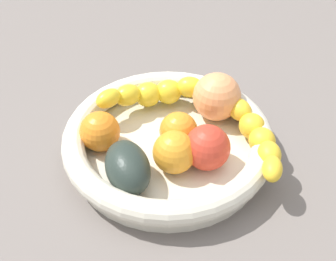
{
  "coord_description": "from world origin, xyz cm",
  "views": [
    {
      "loc": [
        46.12,
        -9.33,
        50.75
      ],
      "look_at": [
        0.0,
        0.0,
        7.7
      ],
      "focal_mm": 49.57,
      "sensor_mm": 36.0,
      "label": 1
    }
  ],
  "objects_px": {
    "orange_mid_right": "(100,131)",
    "avocado_dark": "(128,167)",
    "banana_draped_left": "(254,132)",
    "orange_mid_left": "(178,129)",
    "orange_front": "(172,153)",
    "tomato_red": "(207,148)",
    "banana_draped_right": "(159,92)",
    "peach_blush": "(217,97)",
    "fruit_bowl": "(168,142)"
  },
  "relations": [
    {
      "from": "fruit_bowl",
      "to": "tomato_red",
      "type": "relative_size",
      "value": 4.77
    },
    {
      "from": "banana_draped_right",
      "to": "orange_mid_left",
      "type": "distance_m",
      "value": 0.08
    },
    {
      "from": "fruit_bowl",
      "to": "peach_blush",
      "type": "xyz_separation_m",
      "value": [
        -0.05,
        0.08,
        0.03
      ]
    },
    {
      "from": "orange_front",
      "to": "avocado_dark",
      "type": "distance_m",
      "value": 0.06
    },
    {
      "from": "banana_draped_right",
      "to": "avocado_dark",
      "type": "bearing_deg",
      "value": -25.67
    },
    {
      "from": "banana_draped_left",
      "to": "banana_draped_right",
      "type": "xyz_separation_m",
      "value": [
        -0.11,
        -0.11,
        0.0
      ]
    },
    {
      "from": "orange_mid_right",
      "to": "avocado_dark",
      "type": "relative_size",
      "value": 0.65
    },
    {
      "from": "orange_mid_left",
      "to": "orange_mid_right",
      "type": "bearing_deg",
      "value": -98.33
    },
    {
      "from": "banana_draped_left",
      "to": "orange_mid_right",
      "type": "distance_m",
      "value": 0.21
    },
    {
      "from": "banana_draped_left",
      "to": "banana_draped_right",
      "type": "height_order",
      "value": "banana_draped_right"
    },
    {
      "from": "orange_mid_right",
      "to": "orange_front",
      "type": "bearing_deg",
      "value": 55.67
    },
    {
      "from": "fruit_bowl",
      "to": "orange_mid_right",
      "type": "relative_size",
      "value": 5.25
    },
    {
      "from": "banana_draped_left",
      "to": "avocado_dark",
      "type": "distance_m",
      "value": 0.18
    },
    {
      "from": "fruit_bowl",
      "to": "tomato_red",
      "type": "height_order",
      "value": "tomato_red"
    },
    {
      "from": "fruit_bowl",
      "to": "peach_blush",
      "type": "distance_m",
      "value": 0.1
    },
    {
      "from": "banana_draped_left",
      "to": "tomato_red",
      "type": "bearing_deg",
      "value": -74.01
    },
    {
      "from": "banana_draped_right",
      "to": "banana_draped_left",
      "type": "bearing_deg",
      "value": 46.07
    },
    {
      "from": "orange_front",
      "to": "avocado_dark",
      "type": "height_order",
      "value": "orange_front"
    },
    {
      "from": "orange_front",
      "to": "orange_mid_right",
      "type": "xyz_separation_m",
      "value": [
        -0.06,
        -0.09,
        -0.0
      ]
    },
    {
      "from": "orange_mid_right",
      "to": "tomato_red",
      "type": "xyz_separation_m",
      "value": [
        0.06,
        0.14,
        0.0
      ]
    },
    {
      "from": "orange_front",
      "to": "avocado_dark",
      "type": "relative_size",
      "value": 0.67
    },
    {
      "from": "banana_draped_left",
      "to": "peach_blush",
      "type": "distance_m",
      "value": 0.08
    },
    {
      "from": "banana_draped_right",
      "to": "tomato_red",
      "type": "distance_m",
      "value": 0.14
    },
    {
      "from": "banana_draped_right",
      "to": "orange_front",
      "type": "bearing_deg",
      "value": -2.93
    },
    {
      "from": "banana_draped_right",
      "to": "avocado_dark",
      "type": "relative_size",
      "value": 2.35
    },
    {
      "from": "banana_draped_left",
      "to": "orange_front",
      "type": "distance_m",
      "value": 0.12
    },
    {
      "from": "banana_draped_left",
      "to": "orange_mid_left",
      "type": "relative_size",
      "value": 3.75
    },
    {
      "from": "orange_front",
      "to": "tomato_red",
      "type": "height_order",
      "value": "tomato_red"
    },
    {
      "from": "banana_draped_right",
      "to": "orange_front",
      "type": "height_order",
      "value": "orange_front"
    },
    {
      "from": "banana_draped_left",
      "to": "avocado_dark",
      "type": "bearing_deg",
      "value": -80.05
    },
    {
      "from": "fruit_bowl",
      "to": "tomato_red",
      "type": "distance_m",
      "value": 0.07
    },
    {
      "from": "peach_blush",
      "to": "banana_draped_left",
      "type": "bearing_deg",
      "value": 22.84
    },
    {
      "from": "banana_draped_right",
      "to": "avocado_dark",
      "type": "xyz_separation_m",
      "value": [
        0.14,
        -0.07,
        -0.0
      ]
    },
    {
      "from": "banana_draped_right",
      "to": "peach_blush",
      "type": "height_order",
      "value": "peach_blush"
    },
    {
      "from": "orange_mid_left",
      "to": "peach_blush",
      "type": "distance_m",
      "value": 0.09
    },
    {
      "from": "orange_mid_left",
      "to": "fruit_bowl",
      "type": "bearing_deg",
      "value": -77.71
    },
    {
      "from": "banana_draped_right",
      "to": "orange_mid_right",
      "type": "distance_m",
      "value": 0.12
    },
    {
      "from": "banana_draped_left",
      "to": "banana_draped_right",
      "type": "distance_m",
      "value": 0.16
    },
    {
      "from": "fruit_bowl",
      "to": "orange_front",
      "type": "relative_size",
      "value": 5.11
    },
    {
      "from": "peach_blush",
      "to": "banana_draped_right",
      "type": "bearing_deg",
      "value": -112.18
    },
    {
      "from": "orange_mid_right",
      "to": "tomato_red",
      "type": "distance_m",
      "value": 0.15
    },
    {
      "from": "orange_front",
      "to": "orange_mid_left",
      "type": "distance_m",
      "value": 0.05
    },
    {
      "from": "avocado_dark",
      "to": "peach_blush",
      "type": "height_order",
      "value": "peach_blush"
    },
    {
      "from": "avocado_dark",
      "to": "fruit_bowl",
      "type": "bearing_deg",
      "value": 130.75
    },
    {
      "from": "fruit_bowl",
      "to": "orange_front",
      "type": "height_order",
      "value": "orange_front"
    },
    {
      "from": "banana_draped_left",
      "to": "fruit_bowl",
      "type": "bearing_deg",
      "value": -101.42
    },
    {
      "from": "fruit_bowl",
      "to": "orange_mid_right",
      "type": "height_order",
      "value": "orange_mid_right"
    },
    {
      "from": "orange_front",
      "to": "orange_mid_left",
      "type": "xyz_separation_m",
      "value": [
        -0.05,
        0.02,
        -0.0
      ]
    },
    {
      "from": "orange_mid_left",
      "to": "tomato_red",
      "type": "relative_size",
      "value": 0.86
    },
    {
      "from": "orange_front",
      "to": "tomato_red",
      "type": "relative_size",
      "value": 0.93
    }
  ]
}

